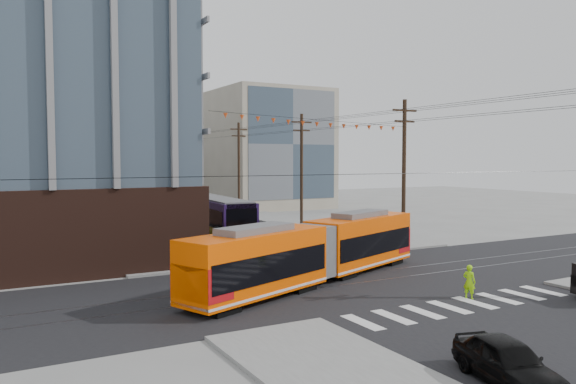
# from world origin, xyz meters

# --- Properties ---
(ground) EXTENTS (160.00, 160.00, 0.00)m
(ground) POSITION_xyz_m (0.00, 0.00, 0.00)
(ground) COLOR slate
(bg_bldg_ne_near) EXTENTS (14.00, 14.00, 16.00)m
(bg_bldg_ne_near) POSITION_xyz_m (16.00, 48.00, 8.00)
(bg_bldg_ne_near) COLOR gray
(bg_bldg_ne_near) RESTS_ON ground
(bg_bldg_nw_far) EXTENTS (16.00, 18.00, 20.00)m
(bg_bldg_nw_far) POSITION_xyz_m (-14.00, 72.00, 10.00)
(bg_bldg_nw_far) COLOR gray
(bg_bldg_nw_far) RESTS_ON ground
(bg_bldg_ne_far) EXTENTS (16.00, 16.00, 14.00)m
(bg_bldg_ne_far) POSITION_xyz_m (18.00, 68.00, 7.00)
(bg_bldg_ne_far) COLOR #8C99A5
(bg_bldg_ne_far) RESTS_ON ground
(utility_pole_far) EXTENTS (0.30, 0.30, 11.00)m
(utility_pole_far) POSITION_xyz_m (8.50, 56.00, 5.50)
(utility_pole_far) COLOR black
(utility_pole_far) RESTS_ON ground
(streetcar) EXTENTS (17.15, 8.78, 3.37)m
(streetcar) POSITION_xyz_m (-3.46, 4.23, 1.68)
(streetcar) COLOR #F34D00
(streetcar) RESTS_ON ground
(city_bus) EXTENTS (3.57, 12.82, 3.59)m
(city_bus) POSITION_xyz_m (-2.12, 22.00, 1.80)
(city_bus) COLOR #261347
(city_bus) RESTS_ON ground
(black_sedan) EXTENTS (2.66, 4.37, 1.39)m
(black_sedan) POSITION_xyz_m (-5.65, -10.15, 0.69)
(black_sedan) COLOR black
(black_sedan) RESTS_ON ground
(parked_car_silver) EXTENTS (2.90, 4.26, 1.33)m
(parked_car_silver) POSITION_xyz_m (-5.33, 13.78, 0.66)
(parked_car_silver) COLOR #9C9DA7
(parked_car_silver) RESTS_ON ground
(parked_car_white) EXTENTS (2.95, 5.24, 1.43)m
(parked_car_white) POSITION_xyz_m (-5.65, 18.51, 0.72)
(parked_car_white) COLOR silver
(parked_car_white) RESTS_ON ground
(parked_car_grey) EXTENTS (4.08, 5.67, 1.43)m
(parked_car_grey) POSITION_xyz_m (-6.09, 22.29, 0.72)
(parked_car_grey) COLOR #505257
(parked_car_grey) RESTS_ON ground
(pedestrian) EXTENTS (0.58, 0.70, 1.64)m
(pedestrian) POSITION_xyz_m (1.15, -2.32, 0.82)
(pedestrian) COLOR #94E50C
(pedestrian) RESTS_ON ground
(jersey_barrier) EXTENTS (2.01, 4.26, 0.83)m
(jersey_barrier) POSITION_xyz_m (8.30, 13.55, 0.42)
(jersey_barrier) COLOR slate
(jersey_barrier) RESTS_ON ground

